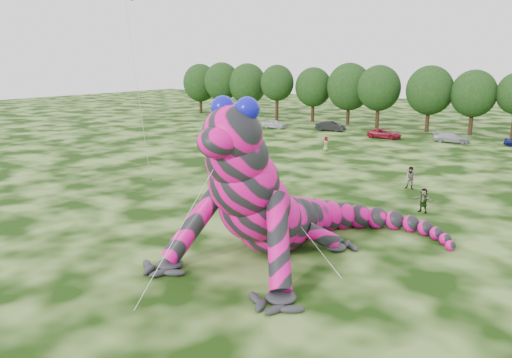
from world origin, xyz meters
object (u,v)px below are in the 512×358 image
object	(u,v)px
tree_3	(277,93)
spectator_1	(411,178)
tree_1	(222,89)
car_1	(330,126)
tree_5	(349,94)
tree_8	(473,103)
car_2	(385,134)
car_0	(274,124)
spectator_4	(326,144)
flying_kite	(126,8)
tree_6	(378,97)
car_3	(451,137)
tree_2	(248,90)
spectator_5	(423,200)
tree_4	(313,95)
inflatable_gecko	(281,172)
tree_0	(200,89)
tree_7	(429,99)

from	to	relation	value
tree_3	spectator_1	bearing A→B (deg)	-45.79
tree_1	car_1	world-z (taller)	tree_1
spectator_1	tree_5	bearing A→B (deg)	113.35
tree_8	car_2	distance (m)	13.54
car_0	spectator_4	size ratio (longest dim) A/B	2.38
flying_kite	tree_1	distance (m)	57.78
tree_3	spectator_1	distance (m)	48.48
tree_6	spectator_1	bearing A→B (deg)	-65.60
tree_5	car_3	size ratio (longest dim) A/B	2.23
tree_6	car_3	xyz separation A→B (m)	(12.71, -7.86, -4.11)
tree_6	spectator_1	world-z (taller)	tree_6
tree_2	flying_kite	bearing A→B (deg)	-64.38
car_2	spectator_1	distance (m)	27.42
tree_6	spectator_5	size ratio (longest dim) A/B	5.66
tree_3	spectator_5	size ratio (longest dim) A/B	5.63
car_0	spectator_4	world-z (taller)	spectator_4
flying_kite	car_0	size ratio (longest dim) A/B	4.03
spectator_5	spectator_1	bearing A→B (deg)	123.60
car_1	spectator_5	xyz separation A→B (m)	(22.74, -33.32, 0.12)
tree_4	inflatable_gecko	bearing A→B (deg)	-64.37
spectator_5	tree_2	bearing A→B (deg)	145.42
spectator_1	tree_6	bearing A→B (deg)	107.37
tree_8	spectator_4	xyz separation A→B (m)	(-11.19, -22.46, -3.65)
inflatable_gecko	car_3	world-z (taller)	inflatable_gecko
car_0	tree_1	bearing A→B (deg)	61.49
spectator_5	flying_kite	bearing A→B (deg)	-149.52
flying_kite	spectator_5	xyz separation A→B (m)	(19.76, 7.59, -12.91)
car_0	spectator_4	bearing A→B (deg)	-130.30
inflatable_gecko	tree_3	distance (m)	60.53
tree_0	tree_2	size ratio (longest dim) A/B	0.99
tree_8	car_3	bearing A→B (deg)	-94.42
tree_0	tree_3	size ratio (longest dim) A/B	1.01
tree_6	car_0	size ratio (longest dim) A/B	2.43
flying_kite	tree_1	bearing A→B (deg)	120.76
tree_8	tree_6	bearing A→B (deg)	-178.71
inflatable_gecko	tree_2	bearing A→B (deg)	126.22
tree_1	tree_6	distance (m)	30.83
flying_kite	car_2	size ratio (longest dim) A/B	3.50
tree_7	tree_8	distance (m)	5.87
tree_6	spectator_4	xyz separation A→B (m)	(2.14, -22.16, -3.92)
tree_2	tree_5	xyz separation A→B (m)	(19.89, -0.33, 0.08)
tree_4	car_0	world-z (taller)	tree_4
tree_6	car_3	bearing A→B (deg)	-31.72
tree_3	spectator_1	size ratio (longest dim) A/B	5.12
tree_0	spectator_1	size ratio (longest dim) A/B	5.16
car_3	tree_7	bearing A→B (deg)	26.05
tree_2	tree_8	bearing A→B (deg)	-2.62
flying_kite	spectator_1	size ratio (longest dim) A/B	8.55
car_3	spectator_4	distance (m)	17.78
tree_3	tree_7	distance (m)	25.64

